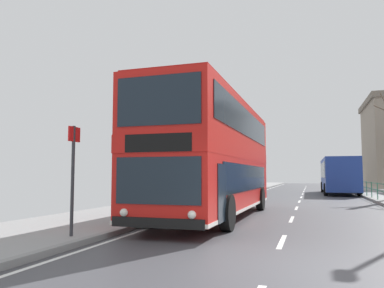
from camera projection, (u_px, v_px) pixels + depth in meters
The scene contains 4 objects.
ground at pixel (230, 261), 6.78m from camera, with size 15.80×140.00×0.20m.
double_decker_bus_main at pixel (215, 157), 14.29m from camera, with size 2.78×11.09×4.30m.
background_bus_far_lane at pixel (338, 175), 32.16m from camera, with size 2.75×10.31×2.96m.
bus_stop_sign_near at pixel (73, 168), 9.10m from camera, with size 0.08×0.44×2.63m.
Camera 1 is at (0.70, -6.82, 1.58)m, focal length 35.44 mm.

